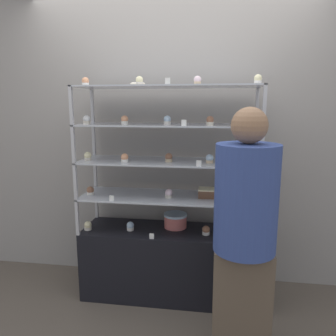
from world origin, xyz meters
name	(u,v)px	position (x,y,z in m)	size (l,w,h in m)	color
ground_plane	(168,293)	(0.00, 0.00, 0.00)	(20.00, 20.00, 0.00)	brown
back_wall	(174,139)	(0.00, 0.37, 1.30)	(8.00, 0.05, 2.60)	gray
display_base	(168,262)	(0.00, 0.00, 0.29)	(1.41, 0.45, 0.58)	black
display_riser_lower	(168,198)	(0.00, 0.00, 0.85)	(1.41, 0.45, 0.29)	#B7B7BC
display_riser_middle	(168,163)	(0.00, 0.00, 1.14)	(1.41, 0.45, 0.29)	#B7B7BC
display_riser_upper	(168,126)	(0.00, 0.00, 1.44)	(1.41, 0.45, 0.29)	#B7B7BC
display_riser_top	(168,88)	(0.00, 0.00, 1.73)	(1.41, 0.45, 0.29)	#B7B7BC
layer_cake_centerpiece	(175,220)	(0.05, 0.07, 0.64)	(0.20, 0.20, 0.12)	#C66660
sheet_cake_frosted	(211,193)	(0.34, 0.02, 0.91)	(0.20, 0.13, 0.07)	brown
cupcake_0	(88,226)	(-0.66, -0.09, 0.61)	(0.06, 0.06, 0.07)	beige
cupcake_1	(130,226)	(-0.31, -0.05, 0.61)	(0.06, 0.06, 0.07)	white
cupcake_2	(206,230)	(0.32, -0.05, 0.61)	(0.06, 0.06, 0.07)	white
cupcake_3	(248,234)	(0.64, -0.08, 0.61)	(0.06, 0.06, 0.07)	white
price_tag_0	(152,236)	(-0.10, -0.20, 0.60)	(0.04, 0.00, 0.04)	white
cupcake_4	(90,191)	(-0.64, -0.05, 0.90)	(0.06, 0.06, 0.07)	white
cupcake_5	(169,194)	(0.01, -0.04, 0.90)	(0.06, 0.06, 0.07)	beige
cupcake_6	(250,197)	(0.65, -0.04, 0.90)	(0.06, 0.06, 0.07)	white
price_tag_1	(112,198)	(-0.41, -0.20, 0.89)	(0.04, 0.00, 0.04)	white
cupcake_7	(88,156)	(-0.64, -0.06, 1.19)	(0.06, 0.06, 0.07)	beige
cupcake_8	(125,158)	(-0.33, -0.11, 1.19)	(0.06, 0.06, 0.07)	white
cupcake_9	(169,158)	(0.01, -0.04, 1.19)	(0.06, 0.06, 0.07)	#CCB28C
cupcake_10	(210,159)	(0.33, -0.05, 1.19)	(0.06, 0.06, 0.07)	#CCB28C
cupcake_11	(254,161)	(0.66, -0.08, 1.19)	(0.06, 0.06, 0.07)	white
price_tag_2	(199,163)	(0.26, -0.20, 1.18)	(0.04, 0.00, 0.04)	white
cupcake_12	(87,120)	(-0.64, -0.07, 1.48)	(0.06, 0.06, 0.07)	beige
cupcake_13	(125,120)	(-0.33, -0.06, 1.48)	(0.06, 0.06, 0.07)	white
cupcake_14	(167,120)	(0.00, -0.04, 1.48)	(0.06, 0.06, 0.07)	white
cupcake_15	(210,121)	(0.33, -0.09, 1.48)	(0.06, 0.06, 0.07)	beige
cupcake_16	(254,121)	(0.64, -0.08, 1.48)	(0.06, 0.06, 0.07)	white
price_tag_3	(184,123)	(0.14, -0.20, 1.47)	(0.04, 0.00, 0.04)	white
cupcake_17	(85,82)	(-0.64, -0.05, 1.78)	(0.06, 0.06, 0.07)	white
cupcake_18	(139,81)	(-0.20, -0.09, 1.78)	(0.06, 0.06, 0.07)	beige
cupcake_19	(198,81)	(0.23, -0.05, 1.78)	(0.06, 0.06, 0.07)	#CCB28C
cupcake_20	(258,80)	(0.65, -0.10, 1.78)	(0.06, 0.06, 0.07)	white
price_tag_4	(168,81)	(0.03, -0.20, 1.77)	(0.04, 0.00, 0.04)	white
donut_glazed	(138,84)	(-0.25, 0.05, 1.76)	(0.12, 0.12, 0.03)	#EFE5CC
customer_figure	(244,232)	(0.56, -0.65, 0.85)	(0.37, 0.37, 1.59)	brown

